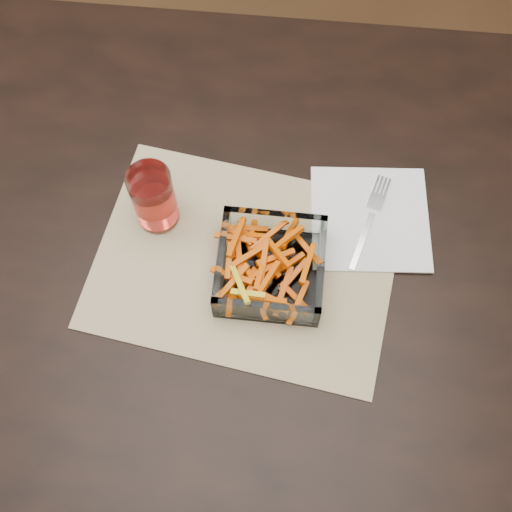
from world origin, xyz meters
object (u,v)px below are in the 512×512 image
object	(u,v)px
dining_table	(247,256)
glass_bowl	(271,268)
tumbler	(154,199)
fork	(370,218)

from	to	relation	value
dining_table	glass_bowl	world-z (taller)	glass_bowl
glass_bowl	dining_table	bearing A→B (deg)	122.99
glass_bowl	tumbler	distance (m)	0.20
glass_bowl	tumbler	xyz separation A→B (m)	(-0.18, 0.08, 0.03)
dining_table	tumbler	world-z (taller)	tumbler
dining_table	tumbler	xyz separation A→B (m)	(-0.14, 0.01, 0.14)
tumbler	dining_table	bearing A→B (deg)	-6.01
tumbler	fork	world-z (taller)	tumbler
glass_bowl	fork	distance (m)	0.18
dining_table	glass_bowl	xyz separation A→B (m)	(0.04, -0.07, 0.12)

